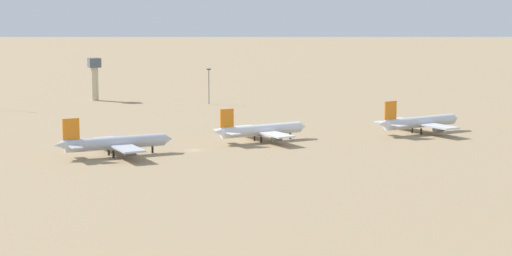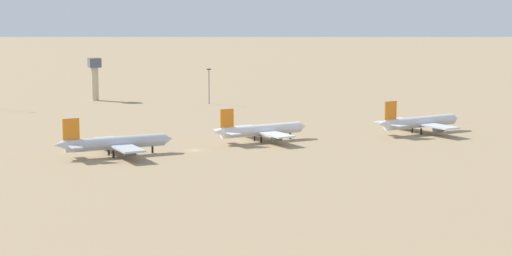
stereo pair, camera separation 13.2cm
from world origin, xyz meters
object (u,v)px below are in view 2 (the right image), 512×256
(parked_jet_orange_3, at_px, (260,130))
(parked_jet_orange_4, at_px, (419,122))
(parked_jet_orange_2, at_px, (114,143))
(light_pole_east, at_px, (209,84))
(control_tower, at_px, (95,75))

(parked_jet_orange_3, xyz_separation_m, parked_jet_orange_4, (57.38, -4.53, 0.17))
(parked_jet_orange_2, relative_size, light_pole_east, 2.40)
(parked_jet_orange_3, bearing_deg, light_pole_east, 72.45)
(parked_jet_orange_2, distance_m, control_tower, 147.91)
(control_tower, distance_m, light_pole_east, 53.35)
(parked_jet_orange_3, distance_m, parked_jet_orange_4, 57.56)
(parked_jet_orange_2, relative_size, parked_jet_orange_3, 1.05)
(parked_jet_orange_2, height_order, light_pole_east, light_pole_east)
(parked_jet_orange_4, bearing_deg, light_pole_east, 99.35)
(control_tower, bearing_deg, parked_jet_orange_3, -80.40)
(parked_jet_orange_4, distance_m, control_tower, 162.35)
(parked_jet_orange_2, xyz_separation_m, parked_jet_orange_4, (108.26, 4.25, -0.03))
(parked_jet_orange_2, xyz_separation_m, light_pole_east, (70.44, 113.07, 4.90))
(control_tower, bearing_deg, light_pole_east, -36.91)
(parked_jet_orange_4, distance_m, light_pole_east, 115.31)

